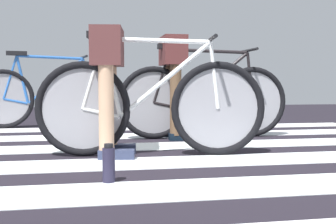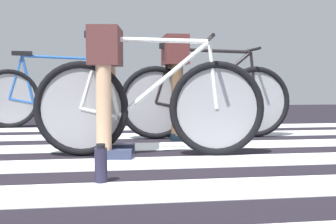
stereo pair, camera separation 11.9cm
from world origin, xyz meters
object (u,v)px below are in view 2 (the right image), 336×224
at_px(cyclist_2_of_3, 175,73).
at_px(bicycle_1_of_3, 148,105).
at_px(bicycle_2_of_3, 206,100).
at_px(water_bottle, 101,164).
at_px(cyclist_1_of_3, 107,74).
at_px(bicycle_3_of_3, 52,96).

bearing_deg(cyclist_2_of_3, bicycle_1_of_3, -110.73).
xyz_separation_m(bicycle_2_of_3, cyclist_2_of_3, (-0.31, -0.00, 0.27)).
relative_size(cyclist_2_of_3, water_bottle, 4.61).
distance_m(bicycle_2_of_3, water_bottle, 2.07).
bearing_deg(cyclist_2_of_3, cyclist_1_of_3, -126.27).
bearing_deg(cyclist_2_of_3, bicycle_2_of_3, 0.00).
bearing_deg(bicycle_3_of_3, water_bottle, -89.23).
distance_m(bicycle_3_of_3, water_bottle, 3.20).
height_order(cyclist_2_of_3, bicycle_3_of_3, cyclist_2_of_3).
relative_size(cyclist_1_of_3, bicycle_3_of_3, 0.56).
height_order(cyclist_1_of_3, water_bottle, cyclist_1_of_3).
distance_m(bicycle_2_of_3, bicycle_3_of_3, 2.13).
height_order(cyclist_1_of_3, cyclist_2_of_3, cyclist_2_of_3).
relative_size(bicycle_1_of_3, cyclist_1_of_3, 1.80).
height_order(bicycle_1_of_3, water_bottle, bicycle_1_of_3).
height_order(cyclist_1_of_3, bicycle_2_of_3, cyclist_1_of_3).
bearing_deg(bicycle_2_of_3, cyclist_1_of_3, -137.07).
distance_m(bicycle_2_of_3, cyclist_2_of_3, 0.41).
distance_m(cyclist_1_of_3, cyclist_2_of_3, 1.13).
bearing_deg(water_bottle, cyclist_1_of_3, 87.58).
relative_size(bicycle_2_of_3, bicycle_3_of_3, 1.01).
bearing_deg(bicycle_2_of_3, water_bottle, -119.77).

